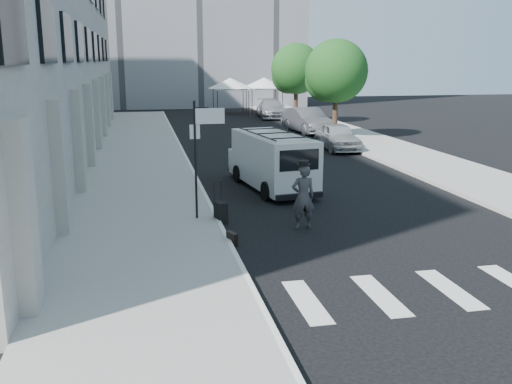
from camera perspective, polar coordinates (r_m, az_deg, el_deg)
name	(u,v)px	position (r m, az deg, el deg)	size (l,w,h in m)	color
ground	(311,251)	(14.80, 5.48, -5.89)	(120.00, 120.00, 0.00)	black
sidewalk_left	(139,155)	(29.74, -11.59, 3.69)	(4.50, 48.00, 0.15)	gray
sidewalk_right	(356,137)	(36.18, 9.94, 5.40)	(4.00, 56.00, 0.15)	gray
sign_pole	(203,135)	(16.80, -5.33, 5.70)	(1.03, 0.07, 3.50)	black
tree_near	(334,74)	(35.50, 7.80, 11.65)	(3.80, 3.83, 6.03)	black
tree_far	(294,71)	(44.09, 3.87, 12.00)	(3.80, 3.83, 6.03)	black
tent_left	(231,83)	(52.05, -2.56, 10.79)	(4.00, 4.00, 3.20)	black
tent_right	(264,83)	(53.13, 0.82, 10.85)	(4.00, 4.00, 3.20)	black
businessman	(303,197)	(16.47, 4.73, -0.49)	(0.69, 0.45, 1.89)	#343336
briefcase	(232,239)	(15.17, -2.41, -4.68)	(0.12, 0.44, 0.34)	black
suitcase	(221,212)	(17.11, -3.54, -2.05)	(0.40, 0.51, 1.26)	black
cargo_van	(271,160)	(21.61, 1.56, 3.19)	(2.49, 5.63, 2.07)	silver
parked_car_a	(338,136)	(31.41, 8.17, 5.52)	(1.73, 4.29, 1.46)	#9EA1A6
parked_car_b	(307,121)	(38.35, 5.17, 7.12)	(1.78, 5.10, 1.68)	#4D4E53
parked_car_c	(272,109)	(48.50, 1.57, 8.32)	(2.13, 5.25, 1.52)	#919298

